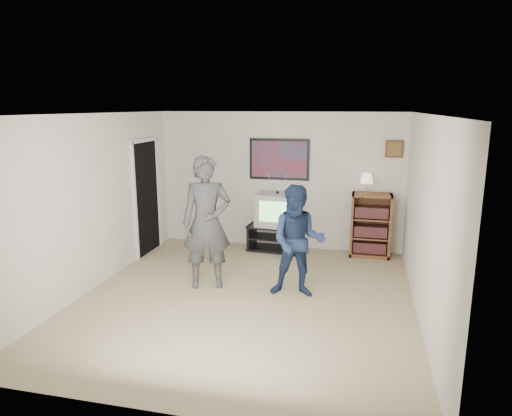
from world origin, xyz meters
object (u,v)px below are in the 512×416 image
at_px(crt_television, 277,209).
at_px(media_stand, 275,238).
at_px(bookshelf, 371,225).
at_px(person_short, 298,241).
at_px(person_tall, 207,223).

bearing_deg(crt_television, media_stand, -174.94).
height_order(crt_television, bookshelf, bookshelf).
height_order(bookshelf, person_short, person_short).
xyz_separation_m(crt_television, person_short, (0.65, -1.95, 0.01)).
bearing_deg(crt_television, person_tall, -104.62).
xyz_separation_m(person_tall, person_short, (1.33, -0.05, -0.18)).
bearing_deg(crt_television, bookshelf, 6.79).
distance_m(crt_television, person_tall, 2.03).
relative_size(crt_television, bookshelf, 0.63).
height_order(media_stand, bookshelf, bookshelf).
xyz_separation_m(bookshelf, person_short, (-1.01, -2.00, 0.22)).
relative_size(bookshelf, person_tall, 0.58).
distance_m(person_tall, person_short, 1.34).
distance_m(crt_television, bookshelf, 1.67).
bearing_deg(person_short, person_tall, 174.05).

